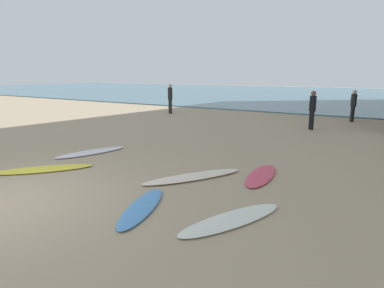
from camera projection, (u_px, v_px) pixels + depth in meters
ocean_water at (326, 95)px, 36.68m from camera, size 120.00×40.00×0.08m
surfboard_0 at (193, 177)px, 7.54m from camera, size 1.79×2.43×0.08m
surfboard_1 at (91, 152)px, 9.92m from camera, size 1.21×2.31×0.07m
surfboard_2 at (261, 175)px, 7.66m from camera, size 0.76×1.98×0.07m
surfboard_3 at (43, 169)px, 8.17m from camera, size 2.04×2.23×0.06m
surfboard_4 at (142, 207)px, 5.84m from camera, size 1.09×1.96×0.07m
surfboard_5 at (232, 219)px, 5.36m from camera, size 1.37×2.19×0.06m
beachgoer_near at (170, 97)px, 19.52m from camera, size 0.39×0.39×1.81m
beachgoer_mid at (353, 104)px, 16.22m from camera, size 0.33×0.34×1.62m
beachgoer_far at (312, 108)px, 13.93m from camera, size 0.39×0.39×1.70m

